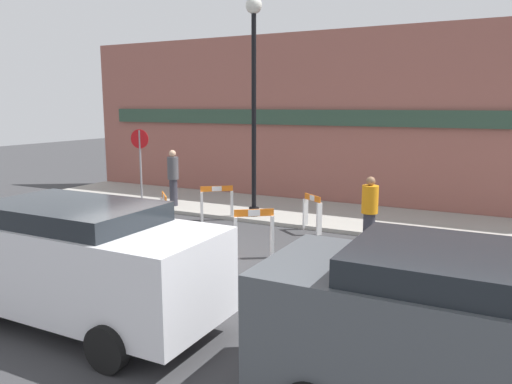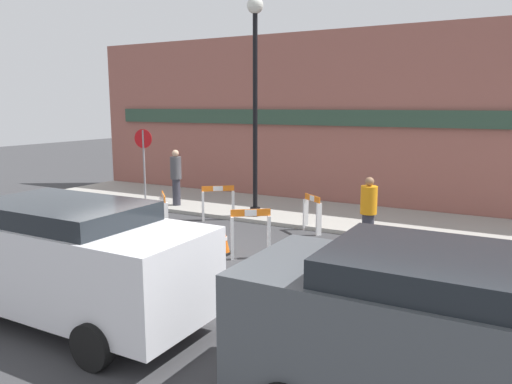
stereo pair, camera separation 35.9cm
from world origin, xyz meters
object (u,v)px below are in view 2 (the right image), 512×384
parked_car_2 (443,333)px  person_pedestrian (176,176)px  streetlamp_post (255,80)px  person_worker (368,210)px  stop_sign (144,154)px  parked_car_1 (65,255)px

parked_car_2 → person_pedestrian: bearing=140.6°
streetlamp_post → person_worker: 4.82m
stop_sign → person_pedestrian: stop_sign is taller
streetlamp_post → stop_sign: (-4.01, -0.03, -2.18)m
person_worker → parked_car_1: size_ratio=0.35×
person_worker → person_pedestrian: person_pedestrian is taller
streetlamp_post → person_pedestrian: (-2.89, 0.14, -2.82)m
person_worker → stop_sign: bearing=-16.3°
streetlamp_post → parked_car_2: streetlamp_post is taller
stop_sign → parked_car_2: stop_sign is taller
parked_car_1 → streetlamp_post: bearing=96.4°
person_pedestrian → streetlamp_post: bearing=149.1°
person_pedestrian → person_worker: bearing=140.5°
streetlamp_post → parked_car_2: size_ratio=1.46×
stop_sign → parked_car_2: (10.10, -7.21, -0.66)m
stop_sign → person_worker: size_ratio=1.46×
streetlamp_post → person_worker: bearing=-18.0°
person_worker → person_pedestrian: size_ratio=0.93×
parked_car_1 → parked_car_2: 5.28m
person_worker → parked_car_2: parked_car_2 is taller
streetlamp_post → parked_car_1: 7.82m
person_pedestrian → parked_car_1: (3.70, -7.38, -0.02)m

